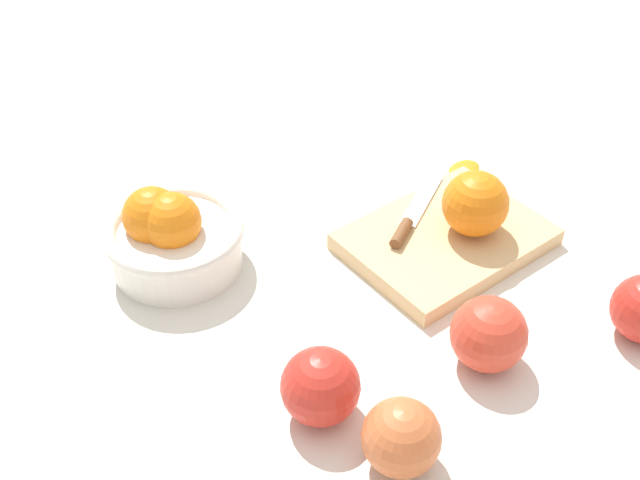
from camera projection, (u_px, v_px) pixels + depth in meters
The scene contains 9 objects.
ground_plane at pixel (377, 291), 0.91m from camera, with size 2.40×2.40×0.00m, color silver.
bowl at pixel (172, 236), 0.92m from camera, with size 0.16×0.16×0.10m.
cutting_board at pixel (446, 239), 0.96m from camera, with size 0.23×0.17×0.02m, color #DBB77F.
orange_on_board at pixel (475, 204), 0.93m from camera, with size 0.08×0.08×0.08m, color orange.
knife at pixel (410, 219), 0.96m from camera, with size 0.13×0.12×0.01m.
apple_front_left at pixel (320, 386), 0.75m from camera, with size 0.08×0.08×0.08m, color red.
apple_front_right_2 at pixel (489, 334), 0.80m from camera, with size 0.08×0.08×0.08m, color #D6422D.
apple_front_left_2 at pixel (401, 437), 0.71m from camera, with size 0.07×0.07×0.07m, color #CC6638.
citrus_peel at pixel (464, 167), 1.09m from camera, with size 0.05×0.04×0.01m, color orange.
Camera 1 is at (-0.32, -0.57, 0.63)m, focal length 44.96 mm.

